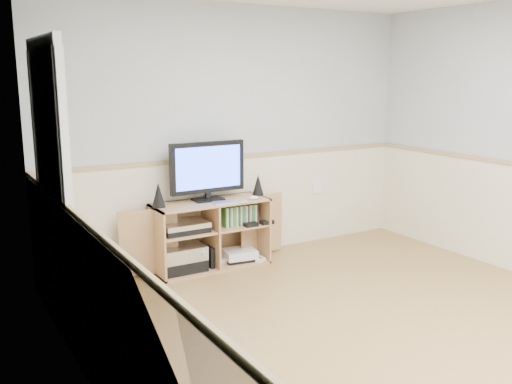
{
  "coord_description": "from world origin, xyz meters",
  "views": [
    {
      "loc": [
        -2.73,
        -2.75,
        1.83
      ],
      "look_at": [
        -0.39,
        1.2,
        0.88
      ],
      "focal_mm": 40.0,
      "sensor_mm": 36.0,
      "label": 1
    }
  ],
  "objects_px": {
    "monitor": "(208,169)",
    "game_consoles": "(238,255)",
    "media_cabinet": "(209,232)",
    "keyboard": "(230,202)"
  },
  "relations": [
    {
      "from": "media_cabinet",
      "to": "game_consoles",
      "type": "relative_size",
      "value": 3.81
    },
    {
      "from": "media_cabinet",
      "to": "keyboard",
      "type": "height_order",
      "value": "keyboard"
    },
    {
      "from": "keyboard",
      "to": "game_consoles",
      "type": "xyz_separation_m",
      "value": [
        0.15,
        0.13,
        -0.59
      ]
    },
    {
      "from": "monitor",
      "to": "game_consoles",
      "type": "height_order",
      "value": "monitor"
    },
    {
      "from": "monitor",
      "to": "game_consoles",
      "type": "bearing_deg",
      "value": -11.91
    },
    {
      "from": "keyboard",
      "to": "game_consoles",
      "type": "bearing_deg",
      "value": 47.34
    },
    {
      "from": "monitor",
      "to": "keyboard",
      "type": "xyz_separation_m",
      "value": [
        0.14,
        -0.19,
        -0.3
      ]
    },
    {
      "from": "monitor",
      "to": "media_cabinet",
      "type": "bearing_deg",
      "value": 90.0
    },
    {
      "from": "media_cabinet",
      "to": "monitor",
      "type": "xyz_separation_m",
      "value": [
        0.0,
        -0.0,
        0.62
      ]
    },
    {
      "from": "media_cabinet",
      "to": "monitor",
      "type": "relative_size",
      "value": 2.3
    }
  ]
}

